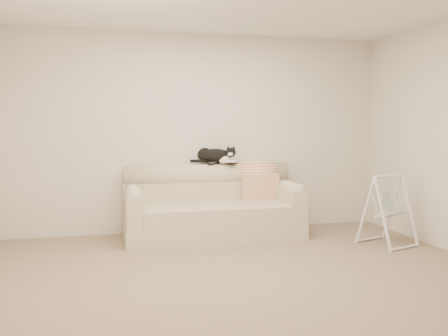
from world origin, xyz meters
name	(u,v)px	position (x,y,z in m)	size (l,w,h in m)	color
ground_plane	(239,272)	(0.00, 0.00, 0.00)	(5.00, 5.00, 0.00)	#75644C
room_shell	(240,113)	(0.00, 0.00, 1.53)	(5.04, 4.04, 2.60)	beige
sofa	(212,209)	(0.08, 1.62, 0.35)	(2.20, 0.93, 0.90)	#BEB496
remote_a	(213,163)	(0.15, 1.85, 0.91)	(0.18, 0.14, 0.03)	black
remote_b	(230,163)	(0.38, 1.83, 0.91)	(0.16, 0.15, 0.02)	black
tuxedo_cat	(216,155)	(0.19, 1.88, 1.01)	(0.60, 0.43, 0.24)	black
throw_blanket	(257,176)	(0.76, 1.84, 0.72)	(0.49, 0.38, 0.58)	orange
baby_swing	(387,210)	(1.99, 0.67, 0.42)	(0.66, 0.68, 0.84)	white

